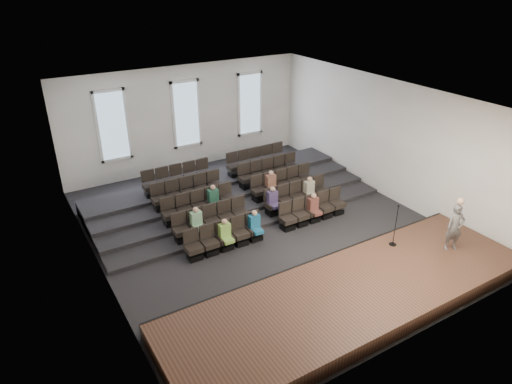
% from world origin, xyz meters
% --- Properties ---
extents(ground, '(14.00, 14.00, 0.00)m').
position_xyz_m(ground, '(0.00, 0.00, 0.00)').
color(ground, black).
rests_on(ground, ground).
extents(ceiling, '(12.00, 14.00, 0.02)m').
position_xyz_m(ceiling, '(0.00, 0.00, 5.01)').
color(ceiling, white).
rests_on(ceiling, ground).
extents(wall_back, '(12.00, 0.04, 5.00)m').
position_xyz_m(wall_back, '(0.00, 7.02, 2.50)').
color(wall_back, white).
rests_on(wall_back, ground).
extents(wall_front, '(12.00, 0.04, 5.00)m').
position_xyz_m(wall_front, '(0.00, -7.02, 2.50)').
color(wall_front, white).
rests_on(wall_front, ground).
extents(wall_left, '(0.04, 14.00, 5.00)m').
position_xyz_m(wall_left, '(-6.02, 0.00, 2.50)').
color(wall_left, white).
rests_on(wall_left, ground).
extents(wall_right, '(0.04, 14.00, 5.00)m').
position_xyz_m(wall_right, '(6.02, 0.00, 2.50)').
color(wall_right, white).
rests_on(wall_right, ground).
extents(stage, '(11.80, 3.60, 0.50)m').
position_xyz_m(stage, '(0.00, -5.10, 0.25)').
color(stage, '#4D2F21').
rests_on(stage, ground).
extents(stage_lip, '(11.80, 0.06, 0.52)m').
position_xyz_m(stage_lip, '(0.00, -3.33, 0.25)').
color(stage_lip, black).
rests_on(stage_lip, ground).
extents(risers, '(11.80, 4.80, 0.60)m').
position_xyz_m(risers, '(0.00, 3.17, 0.20)').
color(risers, black).
rests_on(risers, ground).
extents(seating_rows, '(6.80, 4.70, 1.67)m').
position_xyz_m(seating_rows, '(-0.00, 1.54, 0.68)').
color(seating_rows, black).
rests_on(seating_rows, ground).
extents(windows, '(8.44, 0.10, 3.24)m').
position_xyz_m(windows, '(0.00, 6.95, 2.70)').
color(windows, white).
rests_on(windows, wall_back).
extents(audience, '(5.45, 2.64, 1.10)m').
position_xyz_m(audience, '(0.00, 0.32, 0.81)').
color(audience, '#81B347').
rests_on(audience, seating_rows).
extents(speaker, '(0.70, 0.59, 1.64)m').
position_xyz_m(speaker, '(4.18, -5.15, 1.32)').
color(speaker, '#53514F').
rests_on(speaker, stage).
extents(mic_stand, '(0.25, 0.25, 1.51)m').
position_xyz_m(mic_stand, '(2.71, -3.98, 0.95)').
color(mic_stand, black).
rests_on(mic_stand, stage).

